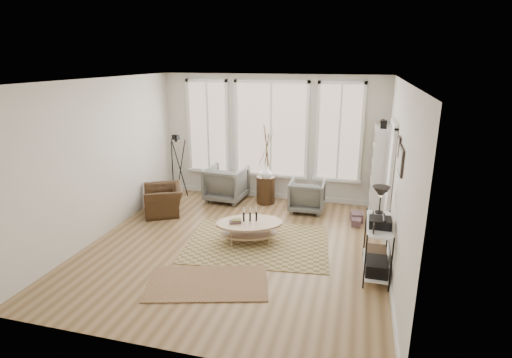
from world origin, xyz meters
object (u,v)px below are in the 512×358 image
(bookcase, at_px, (379,172))
(side_table, at_px, (266,167))
(low_shelf, at_px, (378,242))
(armchair_left, at_px, (226,184))
(accent_chair, at_px, (164,200))
(armchair_right, at_px, (307,196))
(coffee_table, at_px, (249,226))

(bookcase, distance_m, side_table, 2.46)
(low_shelf, distance_m, armchair_left, 4.21)
(side_table, height_order, accent_chair, side_table)
(bookcase, relative_size, armchair_right, 2.69)
(armchair_right, height_order, side_table, side_table)
(low_shelf, bearing_deg, side_table, 132.64)
(armchair_left, height_order, accent_chair, armchair_left)
(accent_chair, bearing_deg, side_table, 91.00)
(low_shelf, xyz_separation_m, accent_chair, (-4.39, 1.44, -0.22))
(low_shelf, xyz_separation_m, coffee_table, (-2.22, 0.55, -0.21))
(accent_chair, bearing_deg, low_shelf, 42.41)
(bookcase, xyz_separation_m, accent_chair, (-4.45, -1.09, -0.66))
(bookcase, height_order, armchair_right, bookcase)
(armchair_right, distance_m, side_table, 1.14)
(low_shelf, relative_size, armchair_left, 1.46)
(low_shelf, distance_m, side_table, 3.56)
(armchair_left, distance_m, side_table, 1.04)
(side_table, bearing_deg, low_shelf, -47.36)
(coffee_table, height_order, armchair_right, armchair_right)
(low_shelf, bearing_deg, coffee_table, 166.18)
(bookcase, bearing_deg, side_table, 178.00)
(low_shelf, bearing_deg, armchair_left, 142.55)
(coffee_table, bearing_deg, armchair_right, 65.87)
(bookcase, xyz_separation_m, coffee_table, (-2.28, -1.97, -0.66))
(bookcase, height_order, side_table, bookcase)
(low_shelf, height_order, accent_chair, low_shelf)
(coffee_table, bearing_deg, accent_chair, 157.72)
(low_shelf, distance_m, coffee_table, 2.30)
(bookcase, height_order, armchair_left, bookcase)
(low_shelf, bearing_deg, accent_chair, 161.89)
(bookcase, distance_m, armchair_left, 3.44)
(side_table, bearing_deg, armchair_left, -177.05)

